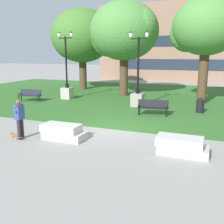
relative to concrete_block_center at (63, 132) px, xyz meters
The scene contains 15 objects.
ground_plane 2.55m from the concrete_block_center, 56.64° to the left, with size 140.00×140.00×0.00m, color gray.
grass_lawn 12.20m from the concrete_block_center, 83.44° to the left, with size 40.00×20.00×0.02m, color #336628.
concrete_block_center is the anchor object (origin of this frame).
concrete_block_left 4.95m from the concrete_block_center, ahead, with size 1.87×0.90×0.64m.
person_skateboarder 1.95m from the concrete_block_center, 160.14° to the right, with size 0.25×0.57×1.71m.
skateboard 2.12m from the concrete_block_center, 162.46° to the right, with size 1.00×0.63×0.14m.
park_bench_near_left 10.05m from the concrete_block_center, 136.22° to the left, with size 1.85×0.75×0.90m.
park_bench_near_right 6.34m from the concrete_block_center, 65.85° to the left, with size 1.86×0.77×0.90m.
lamp_post_right 8.15m from the concrete_block_center, 83.00° to the left, with size 1.32×0.80×5.05m.
lamp_post_left 10.39m from the concrete_block_center, 119.92° to the left, with size 1.32×0.80×5.26m.
tree_near_left 17.03m from the concrete_block_center, 114.78° to the left, with size 6.47×6.16×7.94m.
tree_far_left 13.45m from the concrete_block_center, 97.22° to the left, with size 6.04×5.76×7.89m.
tree_near_right 13.11m from the concrete_block_center, 65.60° to the left, with size 4.99×4.76×7.48m.
trash_bin 9.11m from the concrete_block_center, 55.44° to the left, with size 0.49×0.49×0.96m.
building_facade_distant 27.17m from the concrete_block_center, 84.27° to the left, with size 25.26×1.03×10.18m.
Camera 1 is at (4.51, -11.37, 3.59)m, focal length 42.00 mm.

